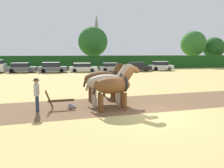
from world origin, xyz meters
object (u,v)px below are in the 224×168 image
(parked_car_left, at_px, (22,68))
(parked_car_center, at_px, (83,68))
(tree_center_left, at_px, (193,44))
(tree_center, at_px, (214,48))
(farmer_at_plow, at_px, (37,92))
(draft_horse_trail_left, at_px, (104,79))
(parked_car_far_right, at_px, (161,66))
(farmer_beside_team, at_px, (104,83))
(plow, at_px, (64,103))
(parked_car_right, at_px, (138,67))
(tree_left, at_px, (93,42))
(draft_horse_lead_right, at_px, (109,82))
(parked_car_center_left, at_px, (52,68))
(parked_car_center_right, at_px, (111,67))
(draft_horse_lead_left, at_px, (114,85))
(church_spire, at_px, (97,37))

(parked_car_left, bearing_deg, parked_car_center, -1.41)
(tree_center_left, bearing_deg, tree_center, 2.99)
(tree_center_left, distance_m, farmer_at_plow, 44.73)
(draft_horse_trail_left, xyz_separation_m, parked_car_left, (-9.34, 22.42, -0.69))
(parked_car_far_right, bearing_deg, farmer_beside_team, -119.11)
(parked_car_left, relative_size, parked_car_far_right, 1.07)
(parked_car_left, bearing_deg, parked_car_far_right, 1.88)
(parked_car_left, bearing_deg, plow, -71.77)
(parked_car_left, height_order, parked_car_right, parked_car_left)
(draft_horse_trail_left, relative_size, parked_car_center, 0.62)
(tree_center_left, distance_m, parked_car_right, 19.88)
(tree_left, relative_size, tree_center, 1.27)
(draft_horse_lead_right, relative_size, parked_car_left, 0.69)
(tree_center_left, bearing_deg, farmer_beside_team, -129.41)
(draft_horse_trail_left, bearing_deg, plow, -155.94)
(farmer_at_plow, xyz_separation_m, parked_car_far_right, (17.25, 24.04, -0.26))
(tree_left, relative_size, plow, 5.10)
(tree_left, xyz_separation_m, tree_center, (27.96, -0.05, -1.15))
(farmer_beside_team, xyz_separation_m, parked_car_left, (-9.61, 20.83, -0.18))
(parked_car_far_right, bearing_deg, draft_horse_trail_left, -117.73)
(tree_center_left, xyz_separation_m, parked_car_center_left, (-30.02, -10.49, -4.29))
(parked_car_center_right, bearing_deg, parked_car_center, 177.62)
(draft_horse_lead_left, xyz_separation_m, parked_car_right, (8.80, 23.82, -0.63))
(church_spire, bearing_deg, plow, -98.68)
(tree_left, xyz_separation_m, parked_car_center_right, (1.79, -10.37, -4.61))
(church_spire, distance_m, draft_horse_lead_right, 60.78)
(parked_car_center, bearing_deg, tree_left, 80.78)
(draft_horse_trail_left, height_order, parked_car_left, draft_horse_trail_left)
(farmer_beside_team, distance_m, parked_car_left, 22.94)
(draft_horse_lead_right, height_order, farmer_beside_team, draft_horse_lead_right)
(tree_left, height_order, parked_car_far_right, tree_left)
(tree_center, xyz_separation_m, parked_car_center, (-30.71, -10.51, -3.46))
(draft_horse_trail_left, relative_size, parked_car_left, 0.66)
(draft_horse_lead_left, relative_size, parked_car_far_right, 0.66)
(parked_car_center, bearing_deg, plow, -90.68)
(farmer_beside_team, relative_size, parked_car_far_right, 0.39)
(parked_car_left, xyz_separation_m, parked_car_center_left, (4.64, -0.83, 0.03))
(tree_center, bearing_deg, tree_center_left, -177.01)
(plow, xyz_separation_m, parked_car_far_right, (15.93, 23.73, 0.44))
(draft_horse_lead_left, xyz_separation_m, parked_car_left, (-9.56, 24.68, -0.61))
(parked_car_left, distance_m, parked_car_right, 18.38)
(tree_center_left, height_order, parked_car_right, tree_center_left)
(tree_center, distance_m, parked_car_center_left, 37.19)
(parked_car_far_right, bearing_deg, draft_horse_lead_left, -114.96)
(plow, xyz_separation_m, parked_car_center_right, (6.99, 23.41, 0.37))
(tree_center, distance_m, parked_car_far_right, 20.21)
(draft_horse_lead_right, height_order, parked_car_right, draft_horse_lead_right)
(parked_car_left, relative_size, parked_car_center, 0.94)
(tree_center, bearing_deg, parked_car_right, -153.56)
(parked_car_right, relative_size, parked_car_far_right, 1.11)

